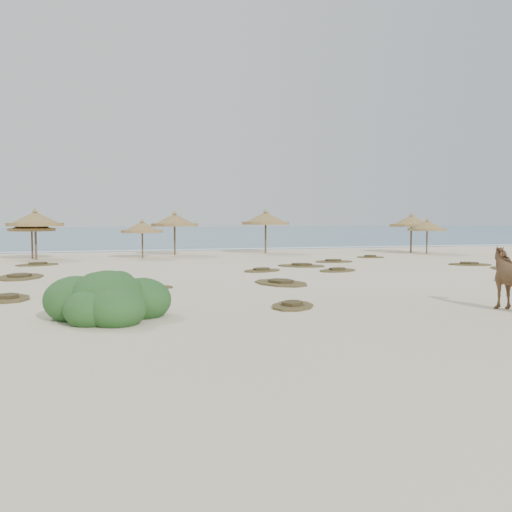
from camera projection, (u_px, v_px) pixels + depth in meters
name	position (u px, v px, depth m)	size (l,w,h in m)	color
ground	(324.00, 291.00, 20.07)	(160.00, 160.00, 0.00)	beige
ocean	(147.00, 233.00, 92.16)	(200.00, 100.00, 0.01)	#2A527E
foam_line	(199.00, 250.00, 45.06)	(70.00, 0.60, 0.01)	white
palapa_0	(32.00, 226.00, 35.24)	(3.73, 3.73, 2.66)	brown
palapa_1	(35.00, 220.00, 34.60)	(3.53, 3.53, 3.14)	brown
palapa_2	(142.00, 228.00, 35.70)	(3.38, 3.38, 2.48)	brown
palapa_3	(175.00, 221.00, 38.46)	(4.12, 4.12, 3.02)	brown
palapa_4	(266.00, 219.00, 40.52)	(4.46, 4.46, 3.15)	brown
palapa_5	(411.00, 222.00, 41.21)	(4.05, 4.05, 2.90)	brown
palapa_6	(427.00, 226.00, 39.81)	(3.39, 3.39, 2.51)	brown
bush	(108.00, 301.00, 14.56)	(3.26, 2.87, 1.46)	#2D5D28
scrub_0	(8.00, 298.00, 18.11)	(1.59, 2.22, 0.16)	brown
scrub_1	(19.00, 277.00, 24.47)	(2.20, 3.14, 0.16)	brown
scrub_2	(150.00, 287.00, 20.93)	(1.75, 1.22, 0.16)	brown
scrub_3	(338.00, 270.00, 27.45)	(2.53, 2.19, 0.16)	brown
scrub_4	(508.00, 280.00, 23.09)	(1.51, 1.82, 0.16)	brown
scrub_5	(470.00, 264.00, 30.88)	(2.67, 2.32, 0.16)	brown
scrub_6	(38.00, 264.00, 30.71)	(2.71, 2.30, 0.16)	brown
scrub_7	(334.00, 261.00, 32.86)	(2.33, 1.61, 0.16)	brown
scrub_9	(281.00, 282.00, 22.30)	(2.37, 3.08, 0.16)	brown
scrub_10	(370.00, 257.00, 36.41)	(2.03, 1.67, 0.16)	brown
scrub_11	(292.00, 305.00, 16.59)	(1.96, 2.21, 0.16)	brown
scrub_13	(262.00, 270.00, 27.40)	(2.46, 2.16, 0.16)	brown
scrub_14	(301.00, 265.00, 30.05)	(3.00, 2.69, 0.16)	brown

